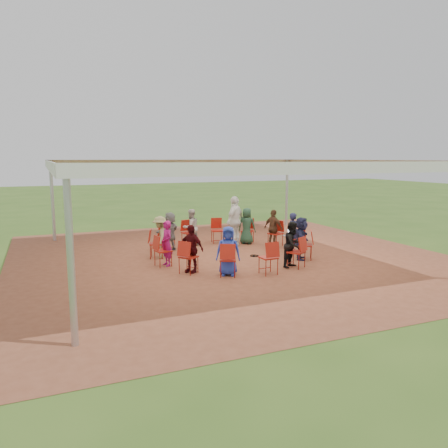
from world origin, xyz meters
name	(u,v)px	position (x,y,z in m)	size (l,w,h in m)	color
ground	(231,257)	(0.00, 0.00, 0.00)	(80.00, 80.00, 0.00)	#38591C
dirt_patch	(231,257)	(0.00, 0.00, 0.01)	(13.00, 13.00, 0.00)	brown
tent	(231,181)	(0.00, 0.00, 2.37)	(10.33, 10.33, 3.00)	#B2B2B7
chair_0	(296,239)	(2.29, -0.18, 0.45)	(0.42, 0.44, 0.90)	#AA1D10
chair_1	(275,234)	(2.11, 0.90, 0.45)	(0.42, 0.44, 0.90)	#AA1D10
chair_2	(248,231)	(1.45, 1.78, 0.45)	(0.42, 0.44, 0.90)	#AA1D10
chair_3	(217,231)	(0.46, 2.25, 0.45)	(0.42, 0.44, 0.90)	#AA1D10
chair_4	(189,233)	(-0.64, 2.20, 0.45)	(0.42, 0.44, 0.90)	#AA1D10
chair_5	(167,237)	(-1.59, 1.65, 0.45)	(0.42, 0.44, 0.90)	#AA1D10
chair_6	(157,244)	(-2.18, 0.73, 0.45)	(0.42, 0.44, 0.90)	#AA1D10
chair_7	(163,251)	(-2.26, -0.37, 0.45)	(0.42, 0.44, 0.90)	#AA1D10
chair_8	(189,257)	(-1.83, -1.38, 0.45)	(0.42, 0.44, 0.90)	#AA1D10
chair_9	(228,260)	(-0.98, -2.07, 0.45)	(0.42, 0.44, 0.90)	#AA1D10
chair_10	(268,258)	(0.09, -2.29, 0.45)	(0.42, 0.44, 0.90)	#AA1D10
chair_11	(296,252)	(1.15, -1.99, 0.45)	(0.42, 0.44, 0.90)	#AA1D10
chair_12	(305,245)	(1.94, -1.23, 0.45)	(0.42, 0.44, 0.90)	#AA1D10
person_seated_0	(293,232)	(2.17, -0.18, 0.66)	(0.47, 0.31, 1.30)	#1D2042
person_seated_1	(273,228)	(2.00, 0.85, 0.66)	(0.76, 0.39, 1.30)	#50331F
person_seated_2	(247,226)	(1.38, 1.68, 0.66)	(0.64, 0.36, 1.30)	#254933
person_seated_3	(191,228)	(-0.60, 2.09, 0.66)	(0.63, 0.36, 1.30)	#BEB5A9
person_seated_4	(170,232)	(-1.51, 1.57, 0.66)	(1.21, 0.45, 1.30)	slate
person_seated_5	(160,237)	(-2.06, 0.69, 0.66)	(0.84, 0.42, 1.30)	#8E8854
person_seated_6	(167,243)	(-2.15, -0.35, 0.66)	(0.47, 0.31, 1.30)	#9C1161
person_seated_7	(191,249)	(-1.74, -1.31, 0.66)	(0.76, 0.39, 1.30)	#3C080C
person_seated_8	(228,251)	(-0.93, -1.96, 0.66)	(0.64, 0.36, 1.30)	#273FB0
person_seated_9	(293,244)	(1.09, -1.88, 0.66)	(0.63, 0.36, 1.30)	black
person_seated_10	(301,238)	(1.84, -1.16, 0.66)	(1.21, 0.45, 1.30)	#1D2042
standing_person	(235,221)	(0.86, 1.57, 0.88)	(1.02, 0.52, 1.75)	white
cable_coil	(255,256)	(0.73, -0.25, 0.02)	(0.31, 0.31, 0.03)	black
laptop	(289,234)	(2.00, -0.16, 0.62)	(0.27, 0.33, 0.22)	#B7B7BC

